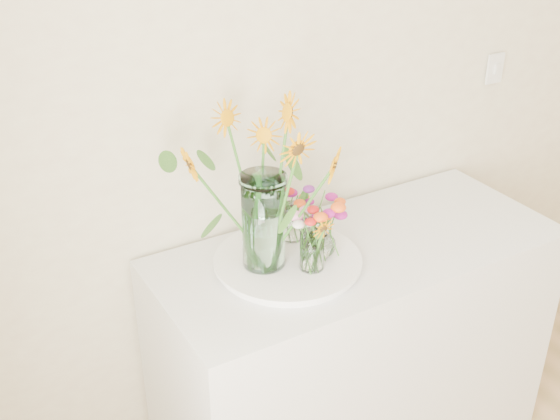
% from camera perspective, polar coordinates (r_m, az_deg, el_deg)
% --- Properties ---
extents(counter, '(1.40, 0.60, 0.90)m').
position_cam_1_polar(counter, '(2.63, 5.97, -11.34)').
color(counter, white).
rests_on(counter, ground_plane).
extents(tray, '(0.45, 0.45, 0.02)m').
position_cam_1_polar(tray, '(2.24, 0.63, -4.32)').
color(tray, white).
rests_on(tray, counter).
extents(mason_jar, '(0.16, 0.16, 0.31)m').
position_cam_1_polar(mason_jar, '(2.13, -1.35, -0.94)').
color(mason_jar, '#B7EFE0').
rests_on(mason_jar, tray).
extents(sunflower_bouquet, '(0.83, 0.83, 0.55)m').
position_cam_1_polar(sunflower_bouquet, '(2.07, -1.38, 1.88)').
color(sunflower_bouquet, orange).
rests_on(sunflower_bouquet, tray).
extents(small_vase_a, '(0.08, 0.08, 0.13)m').
position_cam_1_polar(small_vase_a, '(2.16, 2.61, -3.36)').
color(small_vase_a, white).
rests_on(small_vase_a, tray).
extents(wildflower_posy_a, '(0.17, 0.17, 0.22)m').
position_cam_1_polar(wildflower_posy_a, '(2.13, 2.64, -2.34)').
color(wildflower_posy_a, '#FF5816').
rests_on(wildflower_posy_a, tray).
extents(small_vase_b, '(0.12, 0.12, 0.13)m').
position_cam_1_polar(small_vase_b, '(2.23, 3.43, -2.25)').
color(small_vase_b, white).
rests_on(small_vase_b, tray).
extents(wildflower_posy_b, '(0.22, 0.22, 0.22)m').
position_cam_1_polar(wildflower_posy_b, '(2.20, 3.46, -1.24)').
color(wildflower_posy_b, '#FF5816').
rests_on(wildflower_posy_b, tray).
extents(small_vase_c, '(0.09, 0.09, 0.13)m').
position_cam_1_polar(small_vase_c, '(2.31, 0.96, -1.02)').
color(small_vase_c, white).
rests_on(small_vase_c, tray).
extents(wildflower_posy_c, '(0.20, 0.20, 0.22)m').
position_cam_1_polar(wildflower_posy_c, '(2.29, 0.97, -0.04)').
color(wildflower_posy_c, '#FF5816').
rests_on(wildflower_posy_c, tray).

